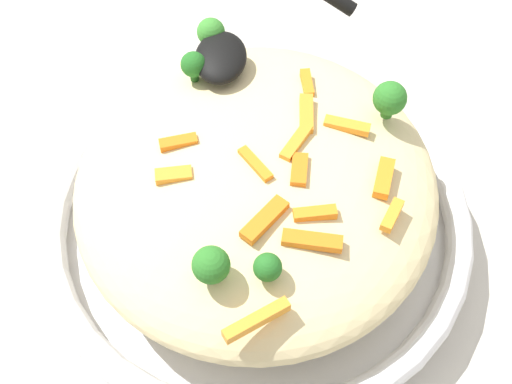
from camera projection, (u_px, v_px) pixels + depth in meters
ground_plane at (256, 240)px, 0.57m from camera, size 2.40×2.40×0.00m
serving_bowl at (256, 223)px, 0.55m from camera, size 0.34×0.34×0.05m
pasta_mound at (256, 183)px, 0.50m from camera, size 0.28×0.27×0.07m
carrot_piece_0 at (384, 178)px, 0.47m from camera, size 0.03×0.02×0.01m
carrot_piece_1 at (296, 143)px, 0.48m from camera, size 0.03×0.02×0.01m
carrot_piece_2 at (262, 165)px, 0.47m from camera, size 0.03×0.03×0.01m
carrot_piece_3 at (347, 126)px, 0.49m from camera, size 0.02×0.03×0.01m
carrot_piece_4 at (392, 215)px, 0.45m from camera, size 0.03×0.02×0.01m
carrot_piece_5 at (315, 214)px, 0.45m from camera, size 0.01×0.03×0.01m
carrot_piece_6 at (312, 241)px, 0.44m from camera, size 0.01×0.04×0.01m
carrot_piece_7 at (306, 114)px, 0.50m from camera, size 0.03×0.01×0.01m
carrot_piece_8 at (307, 84)px, 0.52m from camera, size 0.03×0.01×0.01m
carrot_piece_9 at (299, 170)px, 0.47m from camera, size 0.03×0.01×0.01m
carrot_piece_10 at (174, 175)px, 0.47m from camera, size 0.02×0.03×0.01m
carrot_piece_11 at (178, 143)px, 0.48m from camera, size 0.02×0.03×0.01m
carrot_piece_12 at (265, 220)px, 0.44m from camera, size 0.04×0.03×0.01m
carrot_piece_13 at (256, 320)px, 0.41m from camera, size 0.03×0.04×0.01m
broccoli_floret_0 at (211, 32)px, 0.54m from camera, size 0.02×0.02×0.03m
broccoli_floret_1 at (390, 99)px, 0.49m from camera, size 0.02×0.02×0.03m
broccoli_floret_2 at (268, 267)px, 0.42m from camera, size 0.02×0.02×0.02m
broccoli_floret_3 at (211, 265)px, 0.42m from camera, size 0.02×0.02×0.03m
broccoli_floret_4 at (194, 65)px, 0.52m from camera, size 0.02×0.02×0.03m
serving_spoon at (234, 12)px, 0.53m from camera, size 0.14×0.17×0.10m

